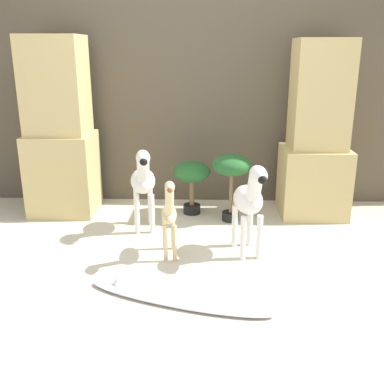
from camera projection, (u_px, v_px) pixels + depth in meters
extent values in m
plane|color=beige|center=(180.00, 279.00, 2.93)|extent=(14.00, 14.00, 0.00)
cube|color=brown|center=(189.00, 86.00, 4.17)|extent=(6.40, 0.08, 2.20)
cube|color=#D1B775|center=(63.00, 174.00, 4.04)|extent=(0.57, 0.49, 0.72)
cube|color=#D1B775|center=(55.00, 86.00, 3.80)|extent=(0.50, 0.43, 0.82)
cube|color=#D1B775|center=(313.00, 182.00, 3.99)|extent=(0.57, 0.49, 0.61)
cube|color=#D1B775|center=(320.00, 95.00, 3.76)|extent=(0.46, 0.40, 0.91)
cylinder|color=white|center=(259.00, 237.00, 3.18)|extent=(0.04, 0.04, 0.33)
cylinder|color=white|center=(243.00, 238.00, 3.16)|extent=(0.04, 0.04, 0.33)
cylinder|color=white|center=(250.00, 225.00, 3.39)|extent=(0.04, 0.04, 0.33)
cylinder|color=white|center=(235.00, 226.00, 3.37)|extent=(0.04, 0.04, 0.33)
ellipsoid|color=white|center=(248.00, 199.00, 3.20)|extent=(0.26, 0.36, 0.20)
cylinder|color=white|center=(255.00, 186.00, 3.02)|extent=(0.13, 0.18, 0.24)
ellipsoid|color=white|center=(258.00, 175.00, 2.93)|extent=(0.15, 0.21, 0.12)
sphere|color=black|center=(262.00, 180.00, 2.86)|extent=(0.06, 0.06, 0.06)
cube|color=black|center=(255.00, 184.00, 3.02)|extent=(0.04, 0.10, 0.20)
cylinder|color=white|center=(152.00, 214.00, 3.62)|extent=(0.04, 0.04, 0.33)
cylinder|color=white|center=(137.00, 215.00, 3.61)|extent=(0.04, 0.04, 0.33)
cylinder|color=white|center=(150.00, 205.00, 3.84)|extent=(0.04, 0.04, 0.33)
cylinder|color=white|center=(136.00, 205.00, 3.82)|extent=(0.04, 0.04, 0.33)
ellipsoid|color=white|center=(143.00, 181.00, 3.64)|extent=(0.25, 0.35, 0.20)
cylinder|color=white|center=(143.00, 168.00, 3.47)|extent=(0.12, 0.17, 0.24)
ellipsoid|color=white|center=(143.00, 158.00, 3.38)|extent=(0.14, 0.21, 0.12)
sphere|color=black|center=(144.00, 162.00, 3.30)|extent=(0.06, 0.06, 0.06)
cube|color=black|center=(143.00, 167.00, 3.47)|extent=(0.04, 0.10, 0.20)
cylinder|color=beige|center=(175.00, 243.00, 3.14)|extent=(0.03, 0.03, 0.27)
cylinder|color=beige|center=(165.00, 244.00, 3.13)|extent=(0.03, 0.03, 0.27)
cylinder|color=beige|center=(173.00, 232.00, 3.33)|extent=(0.03, 0.03, 0.27)
cylinder|color=beige|center=(165.00, 232.00, 3.33)|extent=(0.03, 0.03, 0.27)
ellipsoid|color=beige|center=(169.00, 214.00, 3.18)|extent=(0.14, 0.30, 0.11)
cylinder|color=beige|center=(169.00, 200.00, 3.01)|extent=(0.08, 0.14, 0.27)
ellipsoid|color=beige|center=(170.00, 187.00, 2.90)|extent=(0.08, 0.13, 0.07)
sphere|color=brown|center=(170.00, 190.00, 2.86)|extent=(0.04, 0.04, 0.04)
cylinder|color=black|center=(230.00, 216.00, 3.92)|extent=(0.14, 0.14, 0.08)
cylinder|color=brown|center=(231.00, 194.00, 3.86)|extent=(0.03, 0.03, 0.33)
ellipsoid|color=#235B28|center=(232.00, 165.00, 3.78)|extent=(0.33, 0.33, 0.18)
cylinder|color=black|center=(192.00, 209.00, 4.09)|extent=(0.15, 0.15, 0.08)
cylinder|color=brown|center=(192.00, 193.00, 4.05)|extent=(0.04, 0.04, 0.22)
ellipsoid|color=#235B28|center=(192.00, 172.00, 3.98)|extent=(0.33, 0.33, 0.18)
ellipsoid|color=silver|center=(179.00, 297.00, 2.68)|extent=(1.17, 0.56, 0.04)
cone|color=white|center=(118.00, 280.00, 2.80)|extent=(0.09, 0.09, 0.05)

